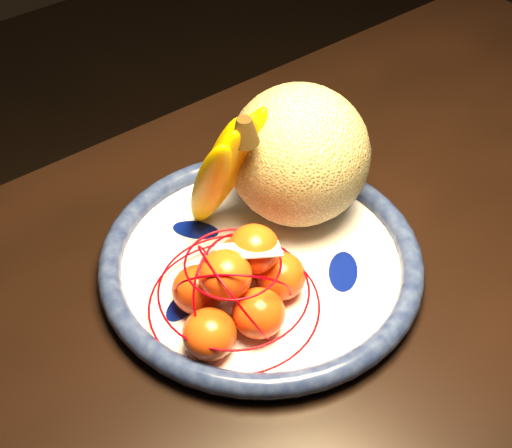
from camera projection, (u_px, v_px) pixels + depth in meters
dining_table at (361, 311)px, 0.94m from camera, size 1.47×0.88×0.73m
fruit_bowl at (261, 260)px, 0.88m from camera, size 0.40×0.40×0.03m
cantaloupe at (299, 155)px, 0.89m from camera, size 0.18×0.18×0.18m
banana_bunch at (219, 169)px, 0.85m from camera, size 0.13×0.13×0.20m
mandarin_bag at (237, 286)px, 0.80m from camera, size 0.20×0.20×0.12m
price_tag at (249, 250)px, 0.77m from camera, size 0.08×0.06×0.01m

